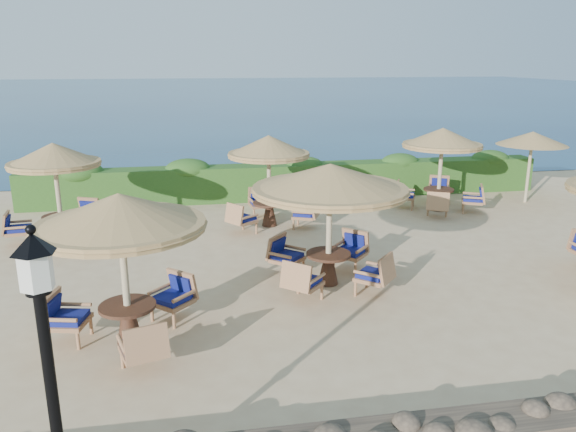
{
  "coord_description": "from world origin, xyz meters",
  "views": [
    {
      "loc": [
        -3.45,
        -11.66,
        4.74
      ],
      "look_at": [
        -1.3,
        0.35,
        1.3
      ],
      "focal_mm": 35.0,
      "sensor_mm": 36.0,
      "label": 1
    }
  ],
  "objects_px": {
    "lamp_post": "(54,412)",
    "cafe_set_0": "(122,237)",
    "cafe_set_4": "(269,166)",
    "cafe_set_3": "(56,176)",
    "extra_parasol": "(532,139)",
    "cafe_set_1": "(330,198)",
    "cafe_set_5": "(441,157)"
  },
  "relations": [
    {
      "from": "cafe_set_3",
      "to": "cafe_set_4",
      "type": "height_order",
      "value": "same"
    },
    {
      "from": "cafe_set_0",
      "to": "cafe_set_1",
      "type": "relative_size",
      "value": 0.86
    },
    {
      "from": "cafe_set_3",
      "to": "cafe_set_1",
      "type": "bearing_deg",
      "value": -33.32
    },
    {
      "from": "cafe_set_1",
      "to": "cafe_set_3",
      "type": "distance_m",
      "value": 7.53
    },
    {
      "from": "cafe_set_4",
      "to": "cafe_set_1",
      "type": "bearing_deg",
      "value": -82.32
    },
    {
      "from": "lamp_post",
      "to": "cafe_set_3",
      "type": "height_order",
      "value": "lamp_post"
    },
    {
      "from": "cafe_set_4",
      "to": "cafe_set_3",
      "type": "bearing_deg",
      "value": -175.44
    },
    {
      "from": "cafe_set_3",
      "to": "extra_parasol",
      "type": "bearing_deg",
      "value": 6.55
    },
    {
      "from": "cafe_set_3",
      "to": "cafe_set_4",
      "type": "relative_size",
      "value": 1.0
    },
    {
      "from": "extra_parasol",
      "to": "cafe_set_3",
      "type": "height_order",
      "value": "cafe_set_3"
    },
    {
      "from": "extra_parasol",
      "to": "cafe_set_5",
      "type": "xyz_separation_m",
      "value": [
        -3.4,
        -0.45,
        -0.43
      ]
    },
    {
      "from": "cafe_set_1",
      "to": "cafe_set_5",
      "type": "distance_m",
      "value": 7.33
    },
    {
      "from": "lamp_post",
      "to": "extra_parasol",
      "type": "height_order",
      "value": "lamp_post"
    },
    {
      "from": "cafe_set_3",
      "to": "cafe_set_5",
      "type": "bearing_deg",
      "value": 6.24
    },
    {
      "from": "cafe_set_0",
      "to": "cafe_set_3",
      "type": "relative_size",
      "value": 1.04
    },
    {
      "from": "extra_parasol",
      "to": "cafe_set_4",
      "type": "height_order",
      "value": "cafe_set_4"
    },
    {
      "from": "extra_parasol",
      "to": "lamp_post",
      "type": "bearing_deg",
      "value": -136.4
    },
    {
      "from": "lamp_post",
      "to": "cafe_set_1",
      "type": "bearing_deg",
      "value": 55.73
    },
    {
      "from": "cafe_set_1",
      "to": "cafe_set_5",
      "type": "xyz_separation_m",
      "value": [
        4.99,
        5.37,
        -0.2
      ]
    },
    {
      "from": "extra_parasol",
      "to": "cafe_set_3",
      "type": "xyz_separation_m",
      "value": [
        -14.68,
        -1.69,
        -0.38
      ]
    },
    {
      "from": "extra_parasol",
      "to": "cafe_set_0",
      "type": "height_order",
      "value": "cafe_set_0"
    },
    {
      "from": "lamp_post",
      "to": "extra_parasol",
      "type": "relative_size",
      "value": 1.38
    },
    {
      "from": "lamp_post",
      "to": "cafe_set_1",
      "type": "distance_m",
      "value": 7.49
    },
    {
      "from": "lamp_post",
      "to": "cafe_set_0",
      "type": "relative_size",
      "value": 1.16
    },
    {
      "from": "cafe_set_3",
      "to": "cafe_set_4",
      "type": "xyz_separation_m",
      "value": [
        5.67,
        0.45,
        0.0
      ]
    },
    {
      "from": "extra_parasol",
      "to": "cafe_set_1",
      "type": "relative_size",
      "value": 0.73
    },
    {
      "from": "cafe_set_5",
      "to": "cafe_set_3",
      "type": "bearing_deg",
      "value": -173.76
    },
    {
      "from": "cafe_set_0",
      "to": "cafe_set_3",
      "type": "bearing_deg",
      "value": 110.57
    },
    {
      "from": "cafe_set_1",
      "to": "cafe_set_3",
      "type": "relative_size",
      "value": 1.2
    },
    {
      "from": "cafe_set_0",
      "to": "cafe_set_5",
      "type": "relative_size",
      "value": 1.01
    },
    {
      "from": "lamp_post",
      "to": "cafe_set_3",
      "type": "distance_m",
      "value": 10.53
    },
    {
      "from": "cafe_set_1",
      "to": "cafe_set_5",
      "type": "relative_size",
      "value": 1.17
    }
  ]
}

